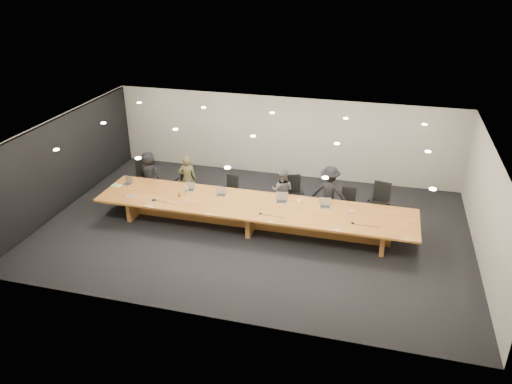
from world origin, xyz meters
TOP-DOWN VIEW (x-y plane):
  - ground at (0.00, 0.00)m, footprint 12.00×12.00m
  - back_wall at (0.00, 4.00)m, footprint 12.00×0.02m
  - left_wall_panel at (-5.94, 0.00)m, footprint 0.08×7.84m
  - conference_table at (0.00, 0.00)m, footprint 9.00×1.80m
  - chair_far_left at (-4.09, 1.34)m, footprint 0.72×0.72m
  - chair_left at (-2.62, 1.21)m, footprint 0.67×0.67m
  - chair_mid_left at (-1.10, 1.20)m, footprint 0.64×0.64m
  - chair_mid_right at (0.89, 1.35)m, footprint 0.73×0.73m
  - chair_right at (2.53, 1.17)m, footprint 0.51×0.51m
  - chair_far_right at (3.42, 1.34)m, footprint 0.71×0.71m
  - person_a at (-3.78, 1.23)m, footprint 0.80×0.61m
  - person_b at (-2.45, 1.17)m, footprint 0.62×0.49m
  - person_c at (0.57, 1.24)m, footprint 0.67×0.53m
  - person_d at (1.97, 1.28)m, footprint 1.10×0.74m
  - laptop_a at (-4.07, 0.31)m, footprint 0.35×0.29m
  - laptop_b at (-2.07, 0.39)m, footprint 0.30×0.23m
  - laptop_c at (-1.06, 0.30)m, footprint 0.33×0.27m
  - laptop_d at (0.74, 0.34)m, footprint 0.38×0.30m
  - laptop_e at (1.97, 0.33)m, footprint 0.36×0.29m
  - water_bottle at (-2.05, 0.14)m, footprint 0.09×0.09m
  - amber_mug at (-2.21, -0.07)m, footprint 0.10×0.10m
  - paper_cup_near at (1.22, 0.41)m, footprint 0.10×0.10m
  - paper_cup_far at (2.72, 0.15)m, footprint 0.10×0.10m
  - notepad at (-4.35, 0.15)m, footprint 0.29×0.24m
  - lime_gadget at (-4.34, 0.15)m, footprint 0.17×0.12m
  - av_box at (-3.56, -0.46)m, footprint 0.25×0.23m
  - mic_left at (-2.81, -0.46)m, footprint 0.15×0.15m
  - mic_center at (0.33, -0.48)m, footprint 0.11×0.11m
  - mic_right at (2.79, -0.37)m, footprint 0.13×0.13m

SIDE VIEW (x-z plane):
  - ground at x=0.00m, z-range 0.00..0.00m
  - chair_mid_left at x=-1.10m, z-range 0.00..0.99m
  - chair_right at x=2.53m, z-range 0.00..1.00m
  - conference_table at x=0.00m, z-range 0.15..0.90m
  - chair_far_left at x=-4.09m, z-range 0.00..1.11m
  - chair_left at x=-2.62m, z-range 0.00..1.12m
  - chair_mid_right at x=0.89m, z-range 0.00..1.12m
  - chair_far_right at x=3.42m, z-range 0.00..1.19m
  - person_c at x=0.57m, z-range 0.00..1.35m
  - person_a at x=-3.78m, z-range 0.00..1.47m
  - person_b at x=-2.45m, z-range 0.00..1.51m
  - notepad at x=-4.35m, z-range 0.75..0.77m
  - mic_right at x=2.79m, z-range 0.75..0.78m
  - mic_center at x=0.33m, z-range 0.75..0.78m
  - av_box at x=-3.56m, z-range 0.75..0.78m
  - mic_left at x=-2.81m, z-range 0.75..0.78m
  - lime_gadget at x=-4.34m, z-range 0.77..0.79m
  - person_d at x=1.97m, z-range 0.00..1.59m
  - paper_cup_far at x=2.72m, z-range 0.75..0.84m
  - paper_cup_near at x=1.22m, z-range 0.75..0.85m
  - amber_mug at x=-2.21m, z-range 0.75..0.85m
  - laptop_b at x=-2.07m, z-range 0.75..0.98m
  - laptop_a at x=-4.07m, z-range 0.75..0.98m
  - laptop_c at x=-1.06m, z-range 0.75..0.98m
  - water_bottle at x=-2.05m, z-range 0.75..0.99m
  - laptop_e at x=1.97m, z-range 0.75..1.01m
  - laptop_d at x=0.74m, z-range 0.75..1.02m
  - left_wall_panel at x=-5.94m, z-range 0.00..2.74m
  - back_wall at x=0.00m, z-range 0.00..2.80m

